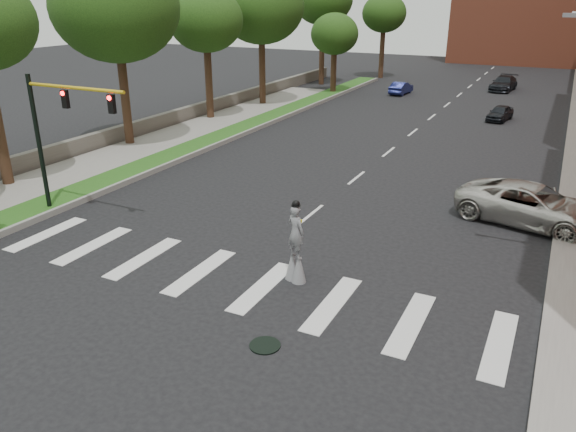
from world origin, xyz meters
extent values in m
plane|color=black|center=(0.00, 0.00, 0.00)|extent=(160.00, 160.00, 0.00)
cube|color=#1F4E16|center=(-11.50, 20.00, 0.12)|extent=(2.00, 60.00, 0.25)
cube|color=gray|center=(-10.45, 20.00, 0.14)|extent=(0.20, 60.00, 0.28)
cube|color=gray|center=(-14.50, 10.00, 0.09)|extent=(4.00, 60.00, 0.18)
cube|color=#58534C|center=(-17.00, 22.00, 0.55)|extent=(0.50, 56.00, 1.10)
cylinder|color=black|center=(3.00, -2.00, 0.02)|extent=(0.90, 0.90, 0.04)
cube|color=slate|center=(9.30, 6.00, 8.75)|extent=(0.50, 0.18, 0.12)
cylinder|color=black|center=(-11.00, 3.00, 3.10)|extent=(0.20, 0.20, 6.20)
cylinder|color=gold|center=(-8.40, 3.00, 5.80)|extent=(5.20, 0.14, 0.14)
cube|color=black|center=(-9.00, 3.00, 5.30)|extent=(0.28, 0.18, 0.75)
cylinder|color=#FF0C0C|center=(-9.00, 2.90, 5.55)|extent=(0.18, 0.06, 0.18)
cube|color=black|center=(-6.50, 3.00, 5.30)|extent=(0.28, 0.18, 0.75)
cylinder|color=#FF0C0C|center=(-6.50, 2.90, 5.55)|extent=(0.18, 0.06, 0.18)
cylinder|color=#342014|center=(2.22, 1.91, 0.44)|extent=(0.07, 0.07, 0.88)
cylinder|color=#342014|center=(1.92, 2.02, 0.44)|extent=(0.07, 0.07, 0.88)
cone|color=slate|center=(2.22, 1.91, 0.55)|extent=(0.52, 0.52, 1.10)
cone|color=slate|center=(1.92, 2.02, 0.55)|extent=(0.52, 0.52, 1.10)
imported|color=slate|center=(2.07, 1.97, 1.84)|extent=(0.82, 0.68, 1.92)
sphere|color=black|center=(2.07, 1.97, 2.85)|extent=(0.26, 0.26, 0.26)
cylinder|color=black|center=(2.07, 1.97, 2.80)|extent=(0.34, 0.34, 0.02)
cube|color=yellow|center=(2.12, 2.10, 2.36)|extent=(0.22, 0.05, 0.10)
imported|color=beige|center=(9.00, 11.12, 0.87)|extent=(6.80, 4.34, 1.75)
imported|color=black|center=(5.07, 33.06, 0.59)|extent=(1.98, 3.64, 1.18)
imported|color=navy|center=(-5.34, 41.82, 0.61)|extent=(1.59, 3.78, 1.22)
imported|color=black|center=(3.52, 48.62, 0.73)|extent=(2.56, 5.23, 1.46)
cylinder|color=#342014|center=(-15.84, 14.04, 3.32)|extent=(0.56, 0.56, 6.65)
ellipsoid|color=#193710|center=(-15.84, 14.04, 8.60)|extent=(7.79, 7.79, 6.63)
cylinder|color=#342014|center=(-15.67, 23.35, 3.06)|extent=(0.56, 0.56, 6.11)
ellipsoid|color=#193710|center=(-15.67, 23.35, 7.52)|extent=(5.63, 5.63, 4.78)
cylinder|color=#342014|center=(-14.92, 30.66, 3.25)|extent=(0.56, 0.56, 6.50)
ellipsoid|color=#193710|center=(-14.92, 30.66, 8.34)|extent=(7.37, 7.37, 6.26)
cylinder|color=#342014|center=(-15.06, 44.37, 3.63)|extent=(0.56, 0.56, 7.26)
cylinder|color=#342014|center=(-11.51, 39.05, 2.28)|extent=(0.56, 0.56, 4.57)
ellipsoid|color=#193710|center=(-11.51, 39.05, 5.72)|extent=(4.62, 4.62, 3.92)
cylinder|color=#342014|center=(-10.72, 52.16, 2.99)|extent=(0.56, 0.56, 5.97)
ellipsoid|color=#193710|center=(-10.72, 52.16, 7.23)|extent=(5.04, 5.04, 4.28)
camera|label=1|loc=(9.56, -13.81, 9.37)|focal=35.00mm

